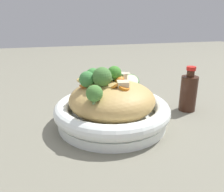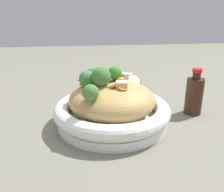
% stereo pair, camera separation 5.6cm
% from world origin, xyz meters
% --- Properties ---
extents(ground_plane, '(3.00, 3.00, 0.00)m').
position_xyz_m(ground_plane, '(0.00, 0.00, 0.00)').
color(ground_plane, slate).
extents(serving_bowl, '(0.29, 0.29, 0.06)m').
position_xyz_m(serving_bowl, '(0.00, 0.00, 0.03)').
color(serving_bowl, white).
rests_on(serving_bowl, ground_plane).
extents(noodle_heap, '(0.21, 0.21, 0.10)m').
position_xyz_m(noodle_heap, '(0.00, -0.00, 0.07)').
color(noodle_heap, tan).
rests_on(noodle_heap, serving_bowl).
extents(broccoli_florets, '(0.12, 0.13, 0.07)m').
position_xyz_m(broccoli_florets, '(0.03, 0.01, 0.12)').
color(broccoli_florets, '#8CB56D').
rests_on(broccoli_florets, serving_bowl).
extents(carrot_coins, '(0.12, 0.16, 0.04)m').
position_xyz_m(carrot_coins, '(-0.00, -0.01, 0.11)').
color(carrot_coins, orange).
rests_on(carrot_coins, serving_bowl).
extents(zucchini_slices, '(0.15, 0.06, 0.04)m').
position_xyz_m(zucchini_slices, '(-0.01, -0.02, 0.11)').
color(zucchini_slices, beige).
rests_on(zucchini_slices, serving_bowl).
extents(chicken_chunks, '(0.07, 0.11, 0.03)m').
position_xyz_m(chicken_chunks, '(-0.03, -0.03, 0.11)').
color(chicken_chunks, beige).
rests_on(chicken_chunks, serving_bowl).
extents(soy_sauce_bottle, '(0.05, 0.05, 0.13)m').
position_xyz_m(soy_sauce_bottle, '(-0.23, -0.03, 0.05)').
color(soy_sauce_bottle, '#381E14').
rests_on(soy_sauce_bottle, ground_plane).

